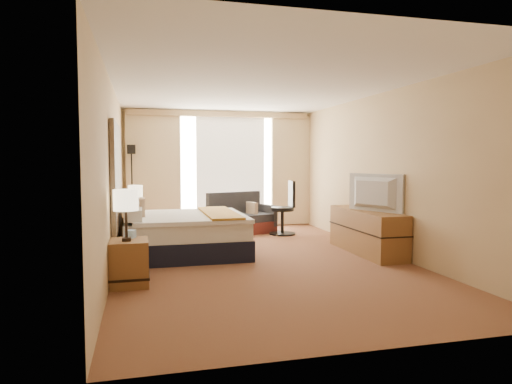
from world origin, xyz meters
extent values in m
cube|color=#501A17|center=(0.00, 0.00, 0.00)|extent=(4.20, 7.00, 0.02)
cube|color=silver|center=(0.00, 0.00, 2.60)|extent=(4.20, 7.00, 0.02)
cube|color=tan|center=(0.00, 3.50, 1.30)|extent=(4.20, 0.02, 2.60)
cube|color=tan|center=(0.00, -3.50, 1.30)|extent=(4.20, 0.02, 2.60)
cube|color=tan|center=(-2.10, 0.00, 1.30)|extent=(0.02, 7.00, 2.60)
cube|color=tan|center=(2.10, 0.00, 1.30)|extent=(0.02, 7.00, 2.60)
cube|color=black|center=(-2.06, 0.20, 1.28)|extent=(0.06, 1.85, 1.50)
cube|color=brown|center=(-1.87, -1.05, 0.28)|extent=(0.45, 0.52, 0.55)
cube|color=brown|center=(-1.87, 1.45, 0.28)|extent=(0.45, 0.52, 0.55)
cube|color=brown|center=(1.83, 0.00, 0.35)|extent=(0.50, 1.80, 0.70)
cube|color=white|center=(0.25, 3.47, 1.32)|extent=(2.30, 0.02, 2.30)
cube|color=beige|center=(-1.45, 3.38, 1.27)|extent=(1.15, 0.09, 2.50)
cube|color=beige|center=(1.65, 3.38, 1.27)|extent=(0.90, 0.09, 2.50)
cube|color=white|center=(0.25, 3.43, 1.27)|extent=(1.55, 0.04, 2.50)
cube|color=tan|center=(0.00, 3.34, 2.52)|extent=(4.00, 0.16, 0.12)
cube|color=black|center=(-1.05, 0.60, 0.16)|extent=(1.89, 1.71, 0.32)
cube|color=silver|center=(-1.05, 0.60, 0.45)|extent=(1.85, 1.67, 0.27)
cube|color=silver|center=(-0.98, 0.60, 0.61)|extent=(1.73, 1.73, 0.06)
cube|color=#BE882B|center=(-0.49, 0.60, 0.65)|extent=(0.50, 1.73, 0.04)
cube|color=silver|center=(-1.83, 0.19, 0.72)|extent=(0.25, 0.70, 0.16)
cube|color=silver|center=(-1.83, 1.02, 0.72)|extent=(0.25, 0.70, 0.16)
cube|color=beige|center=(-1.71, 0.60, 0.76)|extent=(0.09, 0.38, 0.32)
cube|color=#5A1F19|center=(0.27, 2.45, 0.12)|extent=(1.51, 1.13, 0.24)
cube|color=#2F2F34|center=(0.29, 2.40, 0.32)|extent=(1.37, 0.96, 0.15)
cube|color=#2F2F34|center=(0.17, 2.72, 0.58)|extent=(1.22, 0.54, 0.53)
cube|color=#2F2F34|center=(-0.32, 2.24, 0.35)|extent=(0.33, 0.71, 0.43)
cube|color=#2F2F34|center=(0.86, 2.66, 0.35)|extent=(0.33, 0.71, 0.43)
cube|color=beige|center=(0.51, 2.48, 0.48)|extent=(0.18, 0.34, 0.31)
cube|color=black|center=(-1.90, 3.14, 0.01)|extent=(0.23, 0.23, 0.03)
cylinder|color=black|center=(-1.90, 3.14, 0.84)|extent=(0.03, 0.03, 1.63)
cube|color=black|center=(-1.90, 3.14, 1.73)|extent=(0.17, 0.17, 0.19)
cylinder|color=black|center=(1.06, 2.10, 0.02)|extent=(0.53, 0.53, 0.03)
cylinder|color=black|center=(1.06, 2.10, 0.28)|extent=(0.06, 0.06, 0.48)
cylinder|color=black|center=(1.06, 2.10, 0.52)|extent=(0.47, 0.47, 0.07)
cube|color=black|center=(1.25, 2.08, 0.83)|extent=(0.10, 0.43, 0.53)
cube|color=black|center=(-1.90, -1.11, 0.57)|extent=(0.10, 0.10, 0.04)
cylinder|color=black|center=(-1.90, -1.11, 0.77)|extent=(0.03, 0.03, 0.36)
cylinder|color=beige|center=(-1.90, -1.11, 1.04)|extent=(0.29, 0.29, 0.25)
cube|color=black|center=(-1.82, 1.51, 0.57)|extent=(0.09, 0.09, 0.04)
cylinder|color=black|center=(-1.82, 1.51, 0.74)|extent=(0.03, 0.03, 0.31)
cylinder|color=beige|center=(-1.82, 1.51, 0.97)|extent=(0.25, 0.25, 0.21)
cube|color=#8EB3DB|center=(-1.86, -0.91, 0.60)|extent=(0.14, 0.14, 0.10)
cube|color=black|center=(-1.81, 1.52, 0.59)|extent=(0.23, 0.21, 0.07)
imported|color=black|center=(1.78, -0.22, 1.00)|extent=(0.53, 1.00, 0.59)
camera|label=1|loc=(-1.72, -6.68, 1.51)|focal=32.00mm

